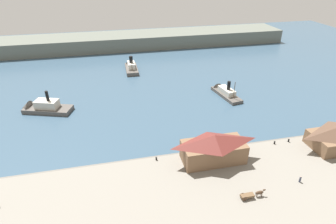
# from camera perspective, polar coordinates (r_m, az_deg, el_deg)

# --- Properties ---
(ground_plane) EXTENTS (320.00, 320.00, 0.00)m
(ground_plane) POSITION_cam_1_polar(r_m,az_deg,el_deg) (82.57, 5.82, -7.02)
(ground_plane) COLOR #385166
(quay_promenade) EXTENTS (110.00, 36.00, 1.20)m
(quay_promenade) POSITION_cam_1_polar(r_m,az_deg,el_deg) (66.90, 11.87, -17.39)
(quay_promenade) COLOR gray
(quay_promenade) RESTS_ON ground
(seawall_edge) EXTENTS (110.00, 0.80, 1.00)m
(seawall_edge) POSITION_cam_1_polar(r_m,az_deg,el_deg) (79.56, 6.63, -8.21)
(seawall_edge) COLOR #666159
(seawall_edge) RESTS_ON ground
(ferry_shed_east_terminal) EXTENTS (16.77, 7.99, 7.90)m
(ferry_shed_east_terminal) POSITION_cam_1_polar(r_m,az_deg,el_deg) (73.70, 9.43, -7.30)
(ferry_shed_east_terminal) COLOR brown
(ferry_shed_east_terminal) RESTS_ON quay_promenade
(horse_cart) EXTENTS (5.92, 1.32, 1.87)m
(horse_cart) POSITION_cam_1_polar(r_m,az_deg,el_deg) (67.34, 17.00, -16.00)
(horse_cart) COLOR brown
(horse_cart) RESTS_ON quay_promenade
(pedestrian_at_waters_edge) EXTENTS (0.43, 0.43, 1.75)m
(pedestrian_at_waters_edge) POSITION_cam_1_polar(r_m,az_deg,el_deg) (75.36, 25.69, -12.46)
(pedestrian_at_waters_edge) COLOR #33384C
(pedestrian_at_waters_edge) RESTS_ON quay_promenade
(mooring_post_west) EXTENTS (0.44, 0.44, 0.90)m
(mooring_post_west) POSITION_cam_1_polar(r_m,az_deg,el_deg) (89.03, 23.70, -5.41)
(mooring_post_west) COLOR black
(mooring_post_west) RESTS_ON quay_promenade
(mooring_post_center_east) EXTENTS (0.44, 0.44, 0.90)m
(mooring_post_center_east) POSITION_cam_1_polar(r_m,az_deg,el_deg) (86.47, 21.19, -5.93)
(mooring_post_center_east) COLOR black
(mooring_post_center_east) RESTS_ON quay_promenade
(mooring_post_east) EXTENTS (0.44, 0.44, 0.90)m
(mooring_post_east) POSITION_cam_1_polar(r_m,az_deg,el_deg) (74.88, -2.43, -9.62)
(mooring_post_east) COLOR black
(mooring_post_east) RESTS_ON quay_promenade
(ferry_approaching_east) EXTENTS (7.60, 18.16, 9.60)m
(ferry_approaching_east) POSITION_cam_1_polar(r_m,az_deg,el_deg) (114.94, 11.44, 4.20)
(ferry_approaching_east) COLOR #514C47
(ferry_approaching_east) RESTS_ON ground
(ferry_mid_harbor) EXTENTS (5.97, 16.50, 9.14)m
(ferry_mid_harbor) POSITION_cam_1_polar(r_m,az_deg,el_deg) (140.01, -7.62, 9.25)
(ferry_mid_harbor) COLOR #514C47
(ferry_mid_harbor) RESTS_ON ground
(ferry_near_quay) EXTENTS (19.41, 11.66, 10.13)m
(ferry_near_quay) POSITION_cam_1_polar(r_m,az_deg,el_deg) (109.65, -24.66, 0.85)
(ferry_near_quay) COLOR #514C47
(ferry_near_quay) RESTS_ON ground
(far_headland) EXTENTS (180.00, 24.00, 8.00)m
(far_headland) POSITION_cam_1_polar(r_m,az_deg,el_deg) (179.96, -5.22, 14.67)
(far_headland) COLOR #60665B
(far_headland) RESTS_ON ground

